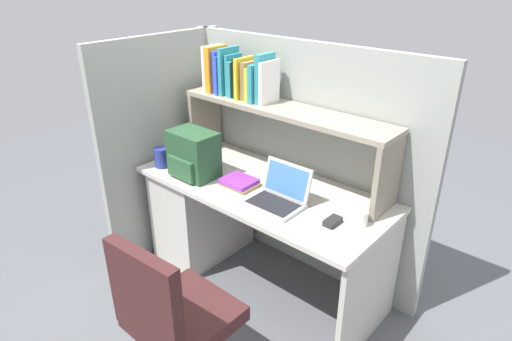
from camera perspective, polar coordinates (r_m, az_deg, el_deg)
The scene contains 13 objects.
ground_plane at distance 3.07m, azimuth 0.63°, elevation -14.16°, with size 8.00×8.00×0.00m, color #595B60.
desk at distance 3.06m, azimuth -4.89°, elevation -5.17°, with size 1.60×0.70×0.73m.
cubicle_partition_rear at distance 2.92m, azimuth 5.58°, elevation 1.40°, with size 1.84×0.05×1.55m, color #939991.
cubicle_partition_left at distance 3.19m, azimuth -11.58°, elevation 3.12°, with size 0.05×1.06×1.55m, color #939991.
overhead_hutch at distance 2.67m, azimuth 3.56°, elevation 6.25°, with size 1.44×0.28×0.45m.
reference_books_on_shelf at distance 2.84m, azimuth -2.33°, elevation 12.26°, with size 0.51×0.19×0.30m.
laptop at distance 2.45m, azimuth 2.98°, elevation -3.26°, with size 0.31×0.26×0.22m.
backpack at distance 2.76m, azimuth -8.22°, elevation 2.04°, with size 0.30×0.23×0.29m.
computer_mouse at distance 2.31m, azimuth 9.97°, elevation -6.57°, with size 0.06×0.10×0.03m, color #262628.
paper_cup at distance 2.33m, azimuth 13.52°, elevation -6.01°, with size 0.08×0.08×0.08m, color white.
snack_canister at distance 2.95m, azimuth -12.18°, elevation 1.67°, with size 0.10×0.10×0.13m, color navy.
desk_book_stack at distance 2.66m, azimuth -2.19°, elevation -1.56°, with size 0.21×0.17×0.04m.
office_chair at distance 2.21m, azimuth -10.31°, elevation -20.03°, with size 0.52×0.52×0.93m.
Camera 1 is at (1.54, -1.80, 1.96)m, focal length 30.67 mm.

